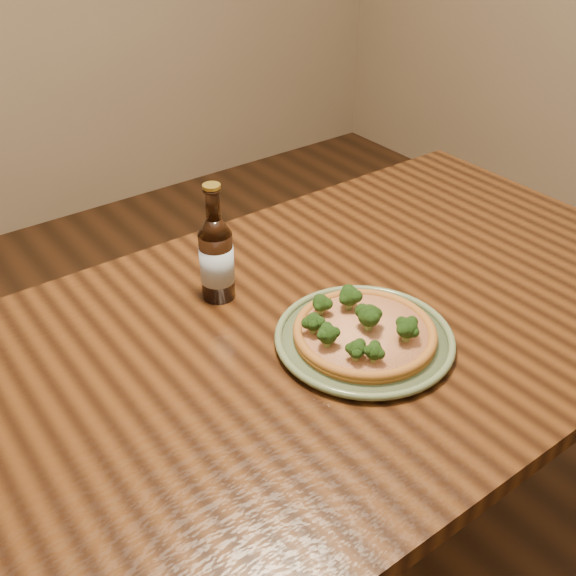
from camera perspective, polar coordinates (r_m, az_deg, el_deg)
table at (r=1.34m, az=3.03°, el=-6.05°), size 1.60×0.90×0.75m
plate at (r=1.24m, az=6.47°, el=-4.25°), size 0.33×0.33×0.02m
pizza at (r=1.22m, az=6.41°, el=-3.65°), size 0.26×0.26×0.07m
beer_bottle at (r=1.31m, az=-6.08°, el=2.60°), size 0.07×0.07×0.25m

